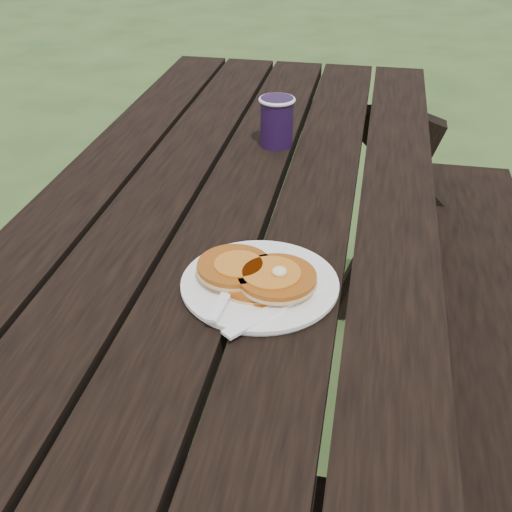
% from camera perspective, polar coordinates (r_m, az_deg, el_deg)
% --- Properties ---
extents(ground, '(60.00, 60.00, 0.00)m').
position_cam_1_polar(ground, '(1.71, -1.31, -17.36)').
color(ground, '#2C471E').
rests_on(ground, ground).
extents(picnic_table, '(1.36, 1.80, 0.75)m').
position_cam_1_polar(picnic_table, '(1.45, -1.49, -8.01)').
color(picnic_table, black).
rests_on(picnic_table, ground).
extents(plate, '(0.30, 0.30, 0.01)m').
position_cam_1_polar(plate, '(0.97, 0.34, -2.56)').
color(plate, white).
rests_on(plate, picnic_table).
extents(pancake_stack, '(0.18, 0.13, 0.04)m').
position_cam_1_polar(pancake_stack, '(0.95, 0.05, -1.65)').
color(pancake_stack, '#A45012').
rests_on(pancake_stack, plate).
extents(knife, '(0.13, 0.15, 0.00)m').
position_cam_1_polar(knife, '(0.91, 1.70, -4.69)').
color(knife, white).
rests_on(knife, plate).
extents(fork, '(0.05, 0.16, 0.01)m').
position_cam_1_polar(fork, '(0.92, -2.87, -3.77)').
color(fork, white).
rests_on(fork, plate).
extents(coffee_cup, '(0.08, 0.08, 0.11)m').
position_cam_1_polar(coffee_cup, '(1.43, 1.85, 12.09)').
color(coffee_cup, black).
rests_on(coffee_cup, picnic_table).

